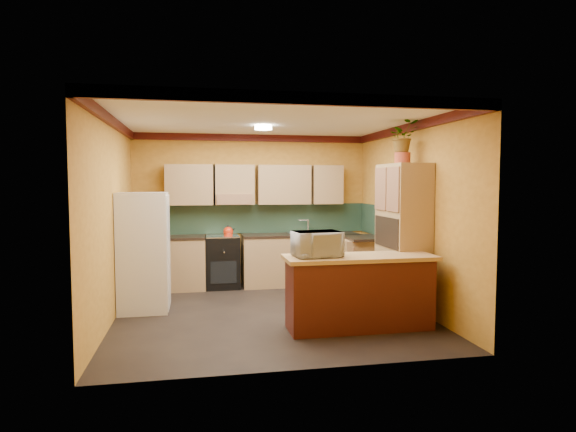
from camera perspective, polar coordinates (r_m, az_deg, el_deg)
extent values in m
plane|color=black|center=(6.93, -2.18, -11.41)|extent=(4.20, 4.20, 0.00)
cube|color=white|center=(6.74, -2.24, 11.32)|extent=(4.20, 4.20, 0.04)
cube|color=gold|center=(8.78, -4.26, 0.78)|extent=(4.20, 0.04, 2.70)
cube|color=gold|center=(4.64, 1.68, -2.08)|extent=(4.20, 0.04, 2.70)
cube|color=gold|center=(6.72, -20.22, -0.44)|extent=(0.04, 4.20, 2.70)
cube|color=gold|center=(7.31, 14.28, 0.02)|extent=(0.04, 4.20, 2.70)
cube|color=#1D3526|center=(8.81, -2.63, -0.28)|extent=(3.70, 0.02, 0.53)
cube|color=#1D3526|center=(8.61, 10.24, -0.44)|extent=(0.02, 1.40, 0.53)
cube|color=#A37856|center=(8.61, -3.49, 3.72)|extent=(3.10, 0.34, 0.70)
cylinder|color=white|center=(7.32, -2.95, 10.41)|extent=(0.26, 0.26, 0.06)
cube|color=#A37856|center=(8.59, -3.58, -5.40)|extent=(3.65, 0.60, 0.88)
cube|color=black|center=(8.53, -3.59, -2.35)|extent=(3.65, 0.62, 0.04)
cube|color=black|center=(8.53, -7.76, -5.39)|extent=(0.58, 0.58, 0.91)
cube|color=silver|center=(8.65, 1.51, -2.02)|extent=(0.48, 0.40, 0.03)
cube|color=#A37856|center=(8.36, 8.95, -5.70)|extent=(0.60, 0.80, 0.88)
cube|color=black|center=(8.30, 8.98, -2.56)|extent=(0.62, 0.80, 0.04)
cube|color=silver|center=(7.19, -16.75, -4.10)|extent=(0.68, 0.66, 1.70)
cube|color=#A37856|center=(6.96, 13.43, -2.64)|extent=(0.48, 0.90, 2.10)
cylinder|color=#A74128|center=(6.97, 13.41, 6.67)|extent=(0.22, 0.22, 0.16)
imported|color=#A37856|center=(6.99, 13.45, 9.15)|extent=(0.40, 0.35, 0.44)
cube|color=#491C11|center=(6.19, 8.46, -9.14)|extent=(1.80, 0.55, 0.88)
cube|color=tan|center=(6.10, 8.50, -4.88)|extent=(1.90, 0.65, 0.05)
imported|color=silver|center=(5.91, 3.45, -3.34)|extent=(0.61, 0.45, 0.31)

